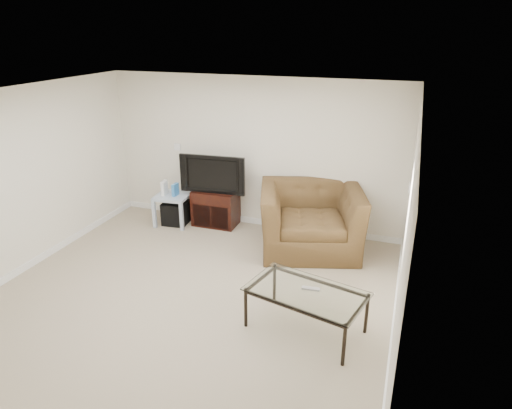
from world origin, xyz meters
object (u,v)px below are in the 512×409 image
(tv_stand, at_px, (216,207))
(recliner, at_px, (311,209))
(subwoofer, at_px, (176,213))
(side_table, at_px, (174,209))
(coffee_table, at_px, (306,310))
(television, at_px, (214,173))

(tv_stand, height_order, recliner, recliner)
(subwoofer, bearing_deg, recliner, -4.33)
(side_table, height_order, coffee_table, side_table)
(tv_stand, relative_size, recliner, 0.49)
(subwoofer, bearing_deg, coffee_table, -37.83)
(television, relative_size, subwoofer, 2.55)
(television, height_order, side_table, television)
(side_table, distance_m, recliner, 2.48)
(tv_stand, height_order, side_table, tv_stand)
(tv_stand, height_order, television, television)
(recliner, relative_size, coffee_table, 1.17)
(tv_stand, bearing_deg, subwoofer, -163.68)
(television, relative_size, recliner, 0.69)
(television, bearing_deg, coffee_table, -52.38)
(coffee_table, bearing_deg, side_table, 142.79)
(coffee_table, bearing_deg, television, 132.23)
(tv_stand, bearing_deg, coffee_table, -48.72)
(television, bearing_deg, tv_stand, 85.98)
(recliner, xyz_separation_m, coffee_table, (0.41, -2.01, -0.41))
(subwoofer, relative_size, coffee_table, 0.32)
(coffee_table, bearing_deg, subwoofer, 142.17)
(television, bearing_deg, subwoofer, -170.14)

